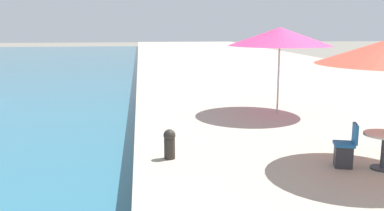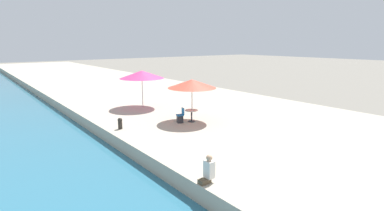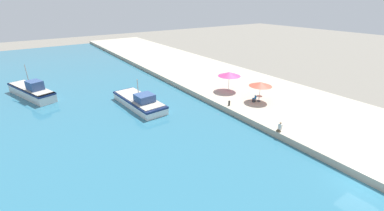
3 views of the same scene
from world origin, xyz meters
TOP-DOWN VIEW (x-y plane):
  - quay_promenade at (8.00, 37.00)m, footprint 16.00×90.00m
  - cafe_umbrella_white at (4.63, 20.97)m, footprint 3.31×3.31m
  - cafe_table at (4.97, 15.35)m, footprint 0.80×0.80m
  - cafe_chair_left at (4.28, 15.57)m, footprint 0.53×0.51m
  - mooring_bollard at (0.78, 16.55)m, footprint 0.26×0.26m

SIDE VIEW (x-z plane):
  - quay_promenade at x=8.00m, z-range 0.00..0.75m
  - cafe_chair_left at x=4.28m, z-range 0.62..1.53m
  - mooring_bollard at x=0.78m, z-range 0.77..1.43m
  - cafe_table at x=4.97m, z-range 0.91..1.65m
  - cafe_umbrella_white at x=4.63m, z-range 1.85..4.64m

